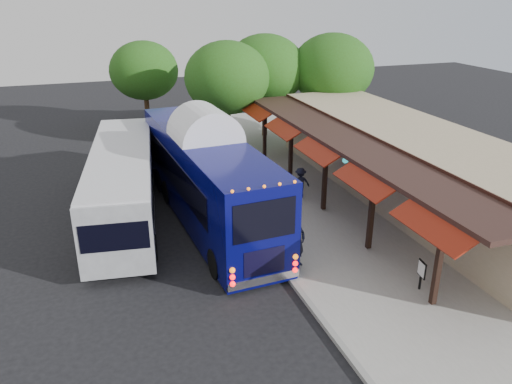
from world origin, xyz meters
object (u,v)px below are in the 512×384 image
object	(u,v)px
ped_b	(252,174)
ped_d	(300,183)
ped_c	(234,174)
sign_board	(422,271)
ped_a	(298,243)
city_bus	(123,181)
coach_bus	(207,173)

from	to	relation	value
ped_b	ped_d	distance (m)	2.61
ped_c	sign_board	world-z (taller)	ped_c
ped_a	sign_board	distance (m)	4.39
ped_b	ped_a	bearing A→B (deg)	94.22
ped_a	ped_c	distance (m)	8.15
city_bus	coach_bus	bearing A→B (deg)	-14.27
coach_bus	ped_c	xyz separation A→B (m)	(2.05, 2.74, -1.25)
ped_a	sign_board	size ratio (longest dim) A/B	1.78
city_bus	ped_b	size ratio (longest dim) A/B	7.16
coach_bus	ped_b	bearing A→B (deg)	36.22
city_bus	sign_board	bearing A→B (deg)	-39.46
ped_b	ped_c	xyz separation A→B (m)	(-0.91, 0.27, -0.03)
coach_bus	ped_a	size ratio (longest dim) A/B	6.76
ped_d	ped_a	bearing A→B (deg)	66.73
coach_bus	ped_c	size ratio (longest dim) A/B	8.00
coach_bus	city_bus	xyz separation A→B (m)	(-3.51, 1.42, -0.45)
coach_bus	ped_c	bearing A→B (deg)	49.63
city_bus	sign_board	size ratio (longest dim) A/B	11.19
coach_bus	ped_a	bearing A→B (deg)	-72.78
coach_bus	ped_b	size ratio (longest dim) A/B	7.68
ped_a	sign_board	world-z (taller)	ped_a
coach_bus	ped_a	world-z (taller)	coach_bus
ped_a	ped_c	size ratio (longest dim) A/B	1.18
ped_b	ped_c	size ratio (longest dim) A/B	1.04
city_bus	ped_a	distance (m)	8.83
city_bus	ped_b	xyz separation A→B (m)	(6.47, 1.04, -0.77)
ped_d	sign_board	bearing A→B (deg)	95.06
city_bus	ped_b	bearing A→B (deg)	16.93
city_bus	ped_d	world-z (taller)	city_bus
coach_bus	ped_a	xyz separation A→B (m)	(2.05, -5.41, -1.10)
sign_board	coach_bus	bearing A→B (deg)	131.52
ped_d	sign_board	size ratio (longest dim) A/B	1.41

